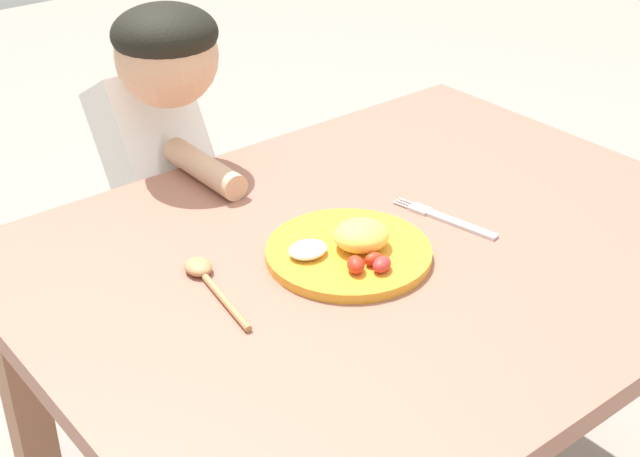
% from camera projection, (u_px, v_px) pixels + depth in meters
% --- Properties ---
extents(dining_table, '(1.17, 0.91, 0.68)m').
position_uv_depth(dining_table, '(386.00, 291.00, 1.50)').
color(dining_table, '#9E6654').
rests_on(dining_table, ground_plane).
extents(plate, '(0.26, 0.26, 0.06)m').
position_uv_depth(plate, '(350.00, 249.00, 1.41)').
color(plate, orange).
rests_on(plate, dining_table).
extents(fork, '(0.06, 0.20, 0.01)m').
position_uv_depth(fork, '(447.00, 219.00, 1.52)').
color(fork, silver).
rests_on(fork, dining_table).
extents(spoon, '(0.06, 0.21, 0.02)m').
position_uv_depth(spoon, '(206.00, 277.00, 1.35)').
color(spoon, '#B87F4F').
rests_on(spoon, dining_table).
extents(person, '(0.19, 0.43, 0.98)m').
position_uv_depth(person, '(160.00, 194.00, 1.83)').
color(person, '#45416B').
rests_on(person, ground_plane).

